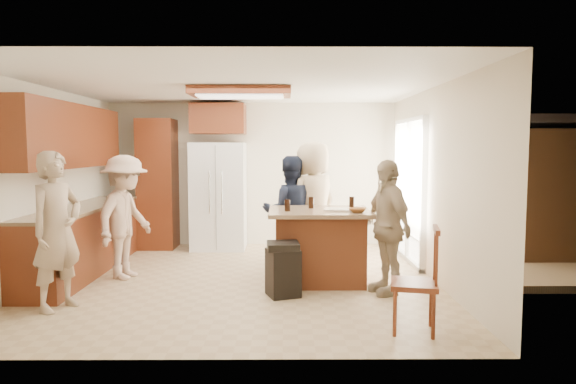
{
  "coord_description": "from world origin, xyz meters",
  "views": [
    {
      "loc": [
        0.58,
        -6.54,
        1.73
      ],
      "look_at": [
        0.61,
        0.03,
        1.15
      ],
      "focal_mm": 32.0,
      "sensor_mm": 36.0,
      "label": 1
    }
  ],
  "objects_px": {
    "person_behind_right": "(313,204)",
    "trash_bin": "(283,269)",
    "person_front_left": "(57,231)",
    "person_counter": "(125,217)",
    "refrigerator": "(219,196)",
    "spindle_chair": "(416,284)",
    "person_side_right": "(387,227)",
    "person_behind_left": "(290,212)",
    "kitchen_island": "(319,245)"
  },
  "relations": [
    {
      "from": "person_behind_right",
      "to": "spindle_chair",
      "type": "distance_m",
      "value": 2.86
    },
    {
      "from": "person_counter",
      "to": "spindle_chair",
      "type": "bearing_deg",
      "value": -105.8
    },
    {
      "from": "person_behind_left",
      "to": "person_side_right",
      "type": "relative_size",
      "value": 1.01
    },
    {
      "from": "person_behind_left",
      "to": "kitchen_island",
      "type": "height_order",
      "value": "person_behind_left"
    },
    {
      "from": "refrigerator",
      "to": "kitchen_island",
      "type": "bearing_deg",
      "value": -54.43
    },
    {
      "from": "trash_bin",
      "to": "person_side_right",
      "type": "bearing_deg",
      "value": 5.71
    },
    {
      "from": "person_behind_right",
      "to": "trash_bin",
      "type": "distance_m",
      "value": 1.7
    },
    {
      "from": "person_behind_left",
      "to": "spindle_chair",
      "type": "xyz_separation_m",
      "value": [
        1.16,
        -2.61,
        -0.35
      ]
    },
    {
      "from": "person_behind_right",
      "to": "person_side_right",
      "type": "bearing_deg",
      "value": 74.9
    },
    {
      "from": "trash_bin",
      "to": "person_front_left",
      "type": "bearing_deg",
      "value": -168.89
    },
    {
      "from": "person_counter",
      "to": "refrigerator",
      "type": "height_order",
      "value": "refrigerator"
    },
    {
      "from": "person_behind_right",
      "to": "person_side_right",
      "type": "distance_m",
      "value": 1.63
    },
    {
      "from": "person_front_left",
      "to": "spindle_chair",
      "type": "distance_m",
      "value": 3.72
    },
    {
      "from": "kitchen_island",
      "to": "person_behind_left",
      "type": "bearing_deg",
      "value": 114.78
    },
    {
      "from": "person_front_left",
      "to": "person_behind_right",
      "type": "xyz_separation_m",
      "value": [
        2.82,
        2.01,
        0.06
      ]
    },
    {
      "from": "person_counter",
      "to": "spindle_chair",
      "type": "height_order",
      "value": "person_counter"
    },
    {
      "from": "person_front_left",
      "to": "person_counter",
      "type": "distance_m",
      "value": 1.35
    },
    {
      "from": "person_side_right",
      "to": "trash_bin",
      "type": "distance_m",
      "value": 1.32
    },
    {
      "from": "spindle_chair",
      "to": "person_behind_right",
      "type": "bearing_deg",
      "value": 106.79
    },
    {
      "from": "person_behind_left",
      "to": "refrigerator",
      "type": "relative_size",
      "value": 0.89
    },
    {
      "from": "refrigerator",
      "to": "person_counter",
      "type": "bearing_deg",
      "value": -116.15
    },
    {
      "from": "person_behind_right",
      "to": "person_counter",
      "type": "height_order",
      "value": "person_behind_right"
    },
    {
      "from": "trash_bin",
      "to": "spindle_chair",
      "type": "xyz_separation_m",
      "value": [
        1.25,
        -1.17,
        0.13
      ]
    },
    {
      "from": "person_front_left",
      "to": "kitchen_island",
      "type": "height_order",
      "value": "person_front_left"
    },
    {
      "from": "person_side_right",
      "to": "trash_bin",
      "type": "relative_size",
      "value": 2.51
    },
    {
      "from": "kitchen_island",
      "to": "person_side_right",
      "type": "bearing_deg",
      "value": -33.99
    },
    {
      "from": "person_front_left",
      "to": "refrigerator",
      "type": "height_order",
      "value": "refrigerator"
    },
    {
      "from": "person_behind_left",
      "to": "person_side_right",
      "type": "distance_m",
      "value": 1.74
    },
    {
      "from": "person_front_left",
      "to": "person_counter",
      "type": "height_order",
      "value": "person_front_left"
    },
    {
      "from": "refrigerator",
      "to": "trash_bin",
      "type": "height_order",
      "value": "refrigerator"
    },
    {
      "from": "person_front_left",
      "to": "trash_bin",
      "type": "relative_size",
      "value": 2.68
    },
    {
      "from": "person_front_left",
      "to": "person_behind_right",
      "type": "height_order",
      "value": "person_behind_right"
    },
    {
      "from": "person_behind_left",
      "to": "person_counter",
      "type": "relative_size",
      "value": 0.99
    },
    {
      "from": "person_behind_left",
      "to": "person_behind_right",
      "type": "distance_m",
      "value": 0.37
    },
    {
      "from": "person_front_left",
      "to": "person_behind_left",
      "type": "bearing_deg",
      "value": -26.82
    },
    {
      "from": "person_side_right",
      "to": "trash_bin",
      "type": "bearing_deg",
      "value": -102.17
    },
    {
      "from": "trash_bin",
      "to": "spindle_chair",
      "type": "bearing_deg",
      "value": -43.13
    },
    {
      "from": "trash_bin",
      "to": "kitchen_island",
      "type": "bearing_deg",
      "value": 54.01
    },
    {
      "from": "person_counter",
      "to": "spindle_chair",
      "type": "xyz_separation_m",
      "value": [
        3.32,
        -2.01,
        -0.36
      ]
    },
    {
      "from": "person_behind_left",
      "to": "spindle_chair",
      "type": "bearing_deg",
      "value": 108.2
    },
    {
      "from": "spindle_chair",
      "to": "refrigerator",
      "type": "bearing_deg",
      "value": 120.49
    },
    {
      "from": "person_front_left",
      "to": "spindle_chair",
      "type": "relative_size",
      "value": 1.7
    },
    {
      "from": "person_behind_right",
      "to": "person_side_right",
      "type": "height_order",
      "value": "person_behind_right"
    },
    {
      "from": "refrigerator",
      "to": "trash_bin",
      "type": "relative_size",
      "value": 2.86
    },
    {
      "from": "person_side_right",
      "to": "kitchen_island",
      "type": "relative_size",
      "value": 1.24
    },
    {
      "from": "kitchen_island",
      "to": "person_counter",
      "type": "bearing_deg",
      "value": 175.42
    },
    {
      "from": "person_behind_right",
      "to": "spindle_chair",
      "type": "height_order",
      "value": "person_behind_right"
    },
    {
      "from": "person_front_left",
      "to": "person_counter",
      "type": "xyz_separation_m",
      "value": [
        0.32,
        1.31,
        -0.03
      ]
    },
    {
      "from": "person_behind_left",
      "to": "person_behind_right",
      "type": "relative_size",
      "value": 0.89
    },
    {
      "from": "person_front_left",
      "to": "trash_bin",
      "type": "height_order",
      "value": "person_front_left"
    }
  ]
}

